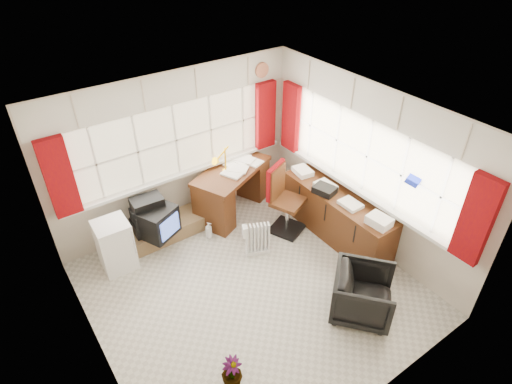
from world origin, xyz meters
The scene contains 20 objects.
ground centered at (0.00, 0.00, 0.00)m, with size 4.00×4.00×0.00m, color beige.
room_walls centered at (0.00, 0.00, 1.50)m, with size 4.00×4.00×4.00m.
window_back centered at (0.00, 1.94, 0.95)m, with size 3.70×0.12×3.60m.
window_right centered at (1.94, 0.00, 0.95)m, with size 0.12×3.70×3.60m.
curtains centered at (0.92, 0.93, 1.46)m, with size 3.83×3.83×1.15m.
overhead_cabinets centered at (0.98, 0.98, 2.25)m, with size 3.98×3.98×0.48m.
desk centered at (0.78, 1.69, 0.45)m, with size 1.57×1.20×0.85m.
desk_lamp centered at (0.67, 1.70, 1.13)m, with size 0.17×0.14×0.46m.
task_chair centered at (1.14, 0.84, 0.61)m, with size 0.63×0.65×1.15m.
office_chair centered at (0.92, -1.12, 0.34)m, with size 0.72×0.74×0.68m, color black.
radiator centered at (0.49, 0.56, 0.22)m, with size 0.39×0.27×0.54m.
credenza centered at (1.73, 0.20, 0.39)m, with size 0.50×2.00×0.85m.
file_tray centered at (1.61, 0.39, 0.80)m, with size 0.25×0.32×0.11m, color black.
tv_bench centered at (-0.55, 1.72, 0.12)m, with size 1.40×0.50×0.25m, color olive.
crt_tv centered at (-0.63, 1.54, 0.48)m, with size 0.65×0.63×0.46m.
hifi_stack centered at (-0.69, 1.71, 0.52)m, with size 0.57×0.38×0.57m.
mini_fridge centered at (-1.31, 1.51, 0.39)m, with size 0.47×0.48×0.78m.
spray_bottle_a centered at (0.07, 1.29, 0.14)m, with size 0.11×0.11×0.29m, color silver.
spray_bottle_b centered at (-0.15, 1.63, 0.10)m, with size 0.09×0.09×0.19m, color #86C8C2.
flower_vase centered at (-0.97, -1.01, 0.21)m, with size 0.23×0.23×0.42m, color black.
Camera 1 is at (-2.29, -3.34, 4.46)m, focal length 30.00 mm.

